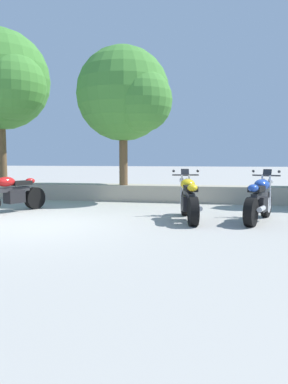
# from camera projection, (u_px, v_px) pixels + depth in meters

# --- Properties ---
(ground_plane) EXTENTS (120.00, 120.00, 0.00)m
(ground_plane) POSITION_uv_depth(u_px,v_px,m) (32.00, 225.00, 7.67)
(ground_plane) COLOR #A3A099
(stone_wall) EXTENTS (36.00, 0.80, 0.55)m
(stone_wall) POSITION_uv_depth(u_px,v_px,m) (101.00, 192.00, 12.34)
(stone_wall) COLOR #A89E89
(stone_wall) RESTS_ON ground
(motorcycle_red_near_left) EXTENTS (1.05, 1.96, 1.18)m
(motorcycle_red_near_left) POSITION_uv_depth(u_px,v_px,m) (12.00, 194.00, 9.49)
(motorcycle_red_near_left) COLOR black
(motorcycle_red_near_left) RESTS_ON ground
(motorcycle_yellow_centre) EXTENTS (0.80, 2.05, 1.18)m
(motorcycle_yellow_centre) POSITION_uv_depth(u_px,v_px,m) (189.00, 199.00, 8.27)
(motorcycle_yellow_centre) COLOR black
(motorcycle_yellow_centre) RESTS_ON ground
(motorcycle_blue_far_right) EXTENTS (0.97, 1.99, 1.18)m
(motorcycle_blue_far_right) POSITION_uv_depth(u_px,v_px,m) (260.00, 200.00, 8.09)
(motorcycle_blue_far_right) COLOR black
(motorcycle_blue_far_right) RESTS_ON ground
(leafy_tree_mid_left) EXTENTS (3.67, 3.50, 5.42)m
(leafy_tree_mid_left) POSITION_uv_depth(u_px,v_px,m) (2.00, 81.00, 12.39)
(leafy_tree_mid_left) COLOR brown
(leafy_tree_mid_left) RESTS_ON stone_wall
(leafy_tree_mid_right) EXTENTS (3.23, 3.08, 4.55)m
(leafy_tree_mid_right) POSITION_uv_depth(u_px,v_px,m) (127.00, 96.00, 11.57)
(leafy_tree_mid_right) COLOR brown
(leafy_tree_mid_right) RESTS_ON stone_wall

